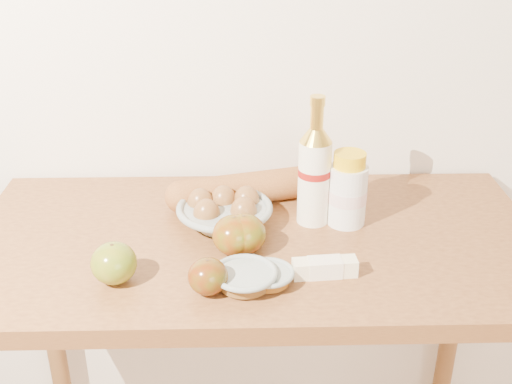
# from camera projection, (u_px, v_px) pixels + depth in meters

# --- Properties ---
(back_wall) EXTENTS (3.50, 0.02, 2.60)m
(back_wall) POSITION_uv_depth(u_px,v_px,m) (252.00, 11.00, 1.46)
(back_wall) COLOR white
(back_wall) RESTS_ON ground
(table) EXTENTS (1.20, 0.60, 0.90)m
(table) POSITION_uv_depth(u_px,v_px,m) (256.00, 285.00, 1.40)
(table) COLOR #945C2F
(table) RESTS_ON ground
(bourbon_bottle) EXTENTS (0.09, 0.09, 0.28)m
(bourbon_bottle) POSITION_uv_depth(u_px,v_px,m) (314.00, 173.00, 1.35)
(bourbon_bottle) COLOR white
(bourbon_bottle) RESTS_ON table
(cream_bottle) EXTENTS (0.10, 0.10, 0.16)m
(cream_bottle) POSITION_uv_depth(u_px,v_px,m) (348.00, 191.00, 1.36)
(cream_bottle) COLOR white
(cream_bottle) RESTS_ON table
(egg_bowl) EXTENTS (0.23, 0.23, 0.07)m
(egg_bowl) POSITION_uv_depth(u_px,v_px,m) (225.00, 211.00, 1.38)
(egg_bowl) COLOR gray
(egg_bowl) RESTS_ON table
(baguette) EXTENTS (0.45, 0.18, 0.07)m
(baguette) POSITION_uv_depth(u_px,v_px,m) (261.00, 187.00, 1.47)
(baguette) COLOR #AC6B34
(baguette) RESTS_ON table
(apple_yellowgreen) EXTENTS (0.10, 0.10, 0.08)m
(apple_yellowgreen) POSITION_uv_depth(u_px,v_px,m) (114.00, 263.00, 1.18)
(apple_yellowgreen) COLOR olive
(apple_yellowgreen) RESTS_ON table
(apple_redgreen_front) EXTENTS (0.09, 0.09, 0.07)m
(apple_redgreen_front) POSITION_uv_depth(u_px,v_px,m) (208.00, 276.00, 1.15)
(apple_redgreen_front) COLOR maroon
(apple_redgreen_front) RESTS_ON table
(apple_redgreen_right) EXTENTS (0.11, 0.11, 0.08)m
(apple_redgreen_right) POSITION_uv_depth(u_px,v_px,m) (234.00, 235.00, 1.27)
(apple_redgreen_right) COLOR #951508
(apple_redgreen_right) RESTS_ON table
(sugar_bowl) EXTENTS (0.12, 0.12, 0.03)m
(sugar_bowl) POSITION_uv_depth(u_px,v_px,m) (245.00, 278.00, 1.18)
(sugar_bowl) COLOR #8C9995
(sugar_bowl) RESTS_ON table
(syrup_bowl) EXTENTS (0.12, 0.12, 0.03)m
(syrup_bowl) POSITION_uv_depth(u_px,v_px,m) (268.00, 276.00, 1.19)
(syrup_bowl) COLOR gray
(syrup_bowl) RESTS_ON table
(butter_stick) EXTENTS (0.12, 0.04, 0.04)m
(butter_stick) POSITION_uv_depth(u_px,v_px,m) (325.00, 268.00, 1.21)
(butter_stick) COLOR #F7EBBF
(butter_stick) RESTS_ON table
(apple_extra) EXTENTS (0.11, 0.11, 0.08)m
(apple_extra) POSITION_uv_depth(u_px,v_px,m) (244.00, 234.00, 1.27)
(apple_extra) COLOR #951508
(apple_extra) RESTS_ON table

